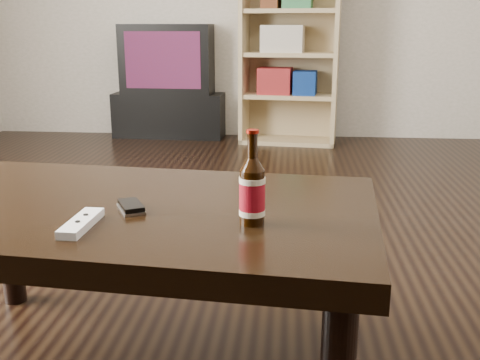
# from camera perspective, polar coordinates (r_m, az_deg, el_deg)

# --- Properties ---
(floor) EXTENTS (5.00, 6.00, 0.01)m
(floor) POSITION_cam_1_polar(r_m,az_deg,el_deg) (2.33, -1.49, -9.60)
(floor) COLOR black
(floor) RESTS_ON ground
(tv_stand) EXTENTS (1.00, 0.53, 0.39)m
(tv_stand) POSITION_cam_1_polar(r_m,az_deg,el_deg) (5.22, -6.97, 6.71)
(tv_stand) COLOR black
(tv_stand) RESTS_ON floor
(tv) EXTENTS (0.81, 0.53, 0.60)m
(tv) POSITION_cam_1_polar(r_m,az_deg,el_deg) (5.17, -7.16, 12.14)
(tv) COLOR black
(tv) RESTS_ON tv_stand
(bookshelf) EXTENTS (0.84, 0.46, 1.49)m
(bookshelf) POSITION_cam_1_polar(r_m,az_deg,el_deg) (4.83, 5.00, 12.98)
(bookshelf) COLOR #A0885F
(bookshelf) RESTS_ON floor
(coffee_table) EXTENTS (1.41, 0.90, 0.51)m
(coffee_table) POSITION_cam_1_polar(r_m,az_deg,el_deg) (1.60, -11.06, -4.62)
(coffee_table) COLOR black
(coffee_table) RESTS_ON floor
(beer_bottle) EXTENTS (0.07, 0.07, 0.24)m
(beer_bottle) POSITION_cam_1_polar(r_m,az_deg,el_deg) (1.37, 1.25, -1.17)
(beer_bottle) COLOR black
(beer_bottle) RESTS_ON coffee_table
(phone) EXTENTS (0.10, 0.12, 0.02)m
(phone) POSITION_cam_1_polar(r_m,az_deg,el_deg) (1.53, -11.01, -2.67)
(phone) COLOR #B1B1B3
(phone) RESTS_ON coffee_table
(remote) EXTENTS (0.06, 0.18, 0.02)m
(remote) POSITION_cam_1_polar(r_m,az_deg,el_deg) (1.42, -15.83, -4.23)
(remote) COLOR white
(remote) RESTS_ON coffee_table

